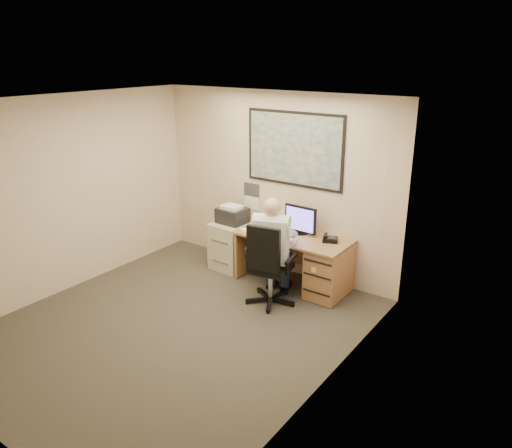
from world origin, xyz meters
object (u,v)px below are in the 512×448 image
Objects in this scene: filing_cabinet at (233,241)px; person at (272,251)px; desk at (315,261)px; office_chair at (268,280)px.

person reaches higher than filing_cabinet.
desk is at bearing 2.96° from filing_cabinet.
filing_cabinet is at bearing 138.56° from office_chair.
filing_cabinet is at bearing -179.50° from desk.
desk is 1.43m from filing_cabinet.
filing_cabinet is 0.88× the size of office_chair.
filing_cabinet is at bearing 132.38° from person.
office_chair is at bearing -115.56° from person.
desk is 0.75m from person.
filing_cabinet is 1.32m from person.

